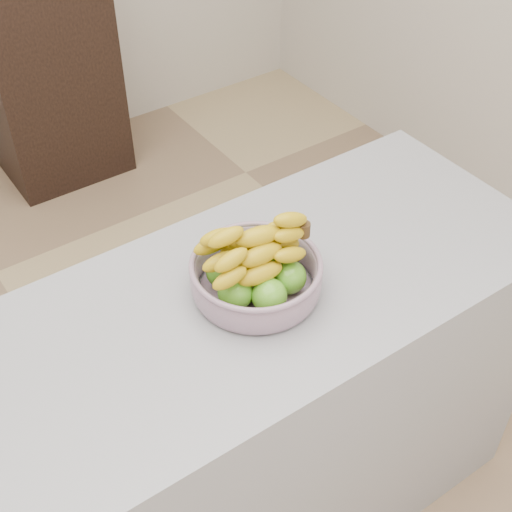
% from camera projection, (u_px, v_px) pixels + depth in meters
% --- Properties ---
extents(ground, '(4.00, 4.00, 0.00)m').
position_uv_depth(ground, '(138.00, 502.00, 2.14)').
color(ground, tan).
rests_on(ground, ground).
extents(counter, '(2.00, 0.60, 0.90)m').
position_uv_depth(counter, '(158.00, 472.00, 1.71)').
color(counter, gray).
rests_on(counter, ground).
extents(cabinet, '(0.54, 0.43, 0.97)m').
position_uv_depth(cabinet, '(47.00, 75.00, 3.14)').
color(cabinet, black).
rests_on(cabinet, ground).
extents(fruit_bowl, '(0.28, 0.28, 0.17)m').
position_uv_depth(fruit_bowl, '(256.00, 272.00, 1.50)').
color(fruit_bowl, '#9FAABF').
rests_on(fruit_bowl, counter).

